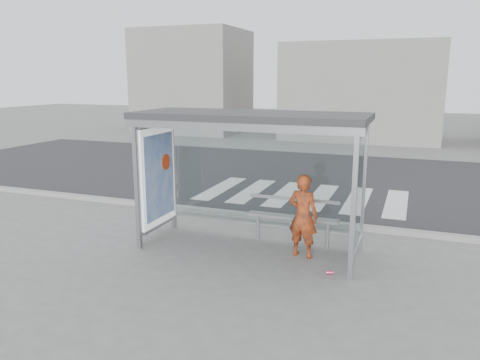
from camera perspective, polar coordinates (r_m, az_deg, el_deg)
name	(u,v)px	position (r m, az deg, el deg)	size (l,w,h in m)	color
ground	(249,249)	(9.10, 1.13, -8.45)	(80.00, 80.00, 0.00)	slate
road	(320,178)	(15.63, 9.75, 0.26)	(30.00, 10.00, 0.01)	#242426
curb	(277,218)	(10.84, 4.59, -4.69)	(30.00, 0.18, 0.12)	gray
crosswalk	(303,195)	(13.24, 7.66, -1.87)	(5.55, 3.00, 0.00)	silver
bus_shelter	(232,146)	(8.79, -0.96, 4.18)	(4.25, 1.65, 2.62)	gray
building_left	(193,82)	(29.02, -5.73, 11.85)	(6.00, 5.00, 6.00)	gray
building_center	(362,92)	(26.19, 14.67, 10.38)	(8.00, 5.00, 5.00)	gray
person	(303,216)	(8.59, 7.70, -4.35)	(0.57, 0.37, 1.56)	#C64312
bench	(292,217)	(9.27, 6.40, -4.53)	(1.81, 0.22, 0.93)	gray
soda_can	(330,273)	(8.14, 10.89, -11.02)	(0.07, 0.07, 0.12)	#E14275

